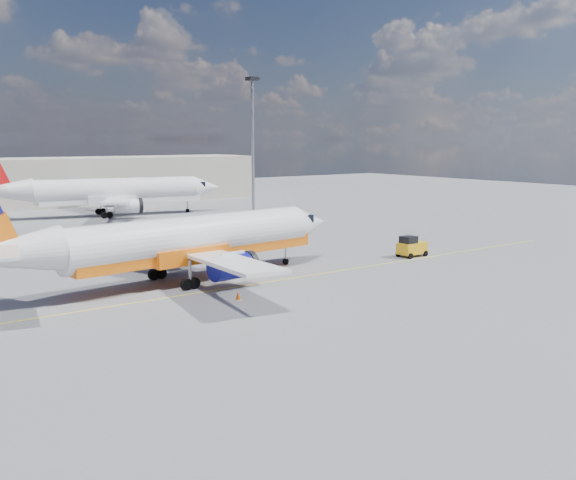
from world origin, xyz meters
TOP-DOWN VIEW (x-y plane):
  - ground at (0.00, 0.00)m, footprint 240.00×240.00m
  - taxi_line at (0.00, 3.00)m, footprint 70.00×0.15m
  - terminal_main at (5.00, 75.00)m, footprint 70.00×14.00m
  - main_jet at (-6.21, 6.78)m, footprint 32.86×25.85m
  - second_jet at (5.35, 53.05)m, footprint 35.28×27.29m
  - gse_tug at (16.73, 4.12)m, footprint 2.91×1.87m
  - traffic_cone at (-5.64, -0.53)m, footprint 0.45×0.45m
  - floodlight_mast at (19.44, 36.25)m, footprint 1.42×1.42m

SIDE VIEW (x-z plane):
  - ground at x=0.00m, z-range 0.00..0.00m
  - taxi_line at x=0.00m, z-range 0.00..0.01m
  - traffic_cone at x=-5.64m, z-range -0.01..0.63m
  - gse_tug at x=16.73m, z-range -0.05..1.97m
  - main_jet at x=-6.21m, z-range -1.66..8.30m
  - second_jet at x=5.35m, z-range -1.77..8.87m
  - terminal_main at x=5.00m, z-range 0.00..8.00m
  - floodlight_mast at x=19.44m, z-range 1.93..21.38m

